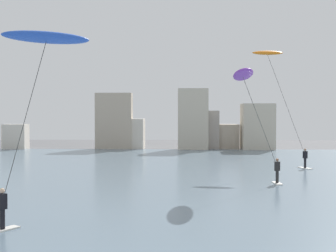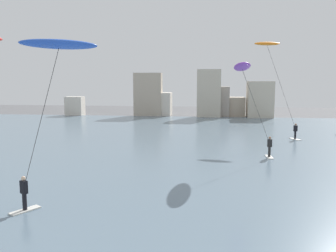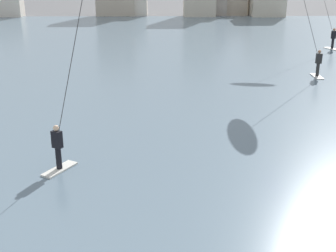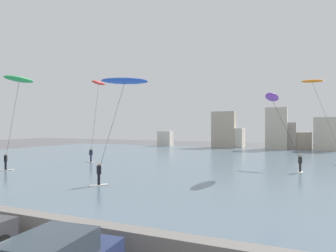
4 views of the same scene
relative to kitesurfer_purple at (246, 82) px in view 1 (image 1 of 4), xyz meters
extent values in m
cube|color=slate|center=(-6.42, 5.47, -6.53)|extent=(84.00, 52.00, 0.10)
cube|color=beige|center=(-25.76, 31.59, -4.94)|extent=(3.00, 2.07, 3.29)
cube|color=#B7A893|center=(-12.98, 32.29, -2.91)|extent=(4.69, 2.03, 7.35)
cube|color=beige|center=(-11.60, 33.29, -4.59)|extent=(4.95, 3.52, 3.99)
cube|color=beige|center=(-2.69, 31.66, -2.65)|extent=(3.85, 2.40, 7.87)
cube|color=#A89E93|center=(-0.94, 33.16, -4.06)|extent=(3.31, 2.77, 5.05)
cube|color=#B7A893|center=(1.92, 33.98, -4.96)|extent=(2.90, 3.30, 3.25)
cube|color=beige|center=(5.63, 32.11, -3.61)|extent=(4.05, 3.90, 5.94)
cube|color=silver|center=(2.19, 1.04, -6.45)|extent=(0.46, 1.41, 0.06)
cylinder|color=black|center=(2.19, 1.04, -6.03)|extent=(0.20, 0.20, 0.78)
cube|color=black|center=(2.19, 1.04, -5.34)|extent=(0.34, 0.23, 0.60)
sphere|color=#9E7051|center=(2.19, 1.04, -4.93)|extent=(0.20, 0.20, 0.20)
cylinder|color=#333333|center=(1.00, 0.48, -2.53)|extent=(2.40, 1.16, 5.74)
ellipsoid|color=purple|center=(-0.18, -0.09, 0.48)|extent=(1.22, 3.63, 0.80)
cube|color=silver|center=(-10.87, -11.94, -6.45)|extent=(1.10, 1.43, 0.06)
cylinder|color=black|center=(-10.87, -11.94, -6.03)|extent=(0.20, 0.20, 0.78)
cube|color=black|center=(-10.87, -11.94, -5.34)|extent=(0.40, 0.36, 0.60)
sphere|color=beige|center=(-10.87, -11.94, -4.93)|extent=(0.20, 0.20, 0.20)
cylinder|color=#333333|center=(-10.17, -11.33, -2.20)|extent=(1.44, 1.25, 6.40)
ellipsoid|color=blue|center=(-9.46, -10.72, 1.15)|extent=(3.69, 2.38, 0.62)
cube|color=silver|center=(6.20, 9.92, -6.45)|extent=(1.02, 1.45, 0.06)
cylinder|color=black|center=(6.20, 9.92, -6.03)|extent=(0.20, 0.20, 0.78)
cube|color=black|center=(6.20, 9.92, -5.34)|extent=(0.40, 0.35, 0.60)
sphere|color=#9E7051|center=(6.20, 9.92, -4.93)|extent=(0.20, 0.20, 0.20)
cylinder|color=#333333|center=(4.75, 10.63, -1.14)|extent=(2.93, 1.45, 8.52)
ellipsoid|color=orange|center=(3.29, 11.34, 3.27)|extent=(2.70, 1.40, 0.63)
camera|label=1|loc=(-3.84, -30.23, -1.97)|focal=51.49mm
camera|label=2|loc=(-2.48, -26.47, -0.51)|focal=37.31mm
camera|label=3|loc=(-7.30, -26.56, 0.50)|focal=49.65mm
camera|label=4|loc=(2.99, -30.44, -2.18)|focal=33.50mm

